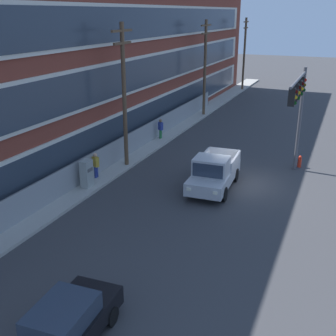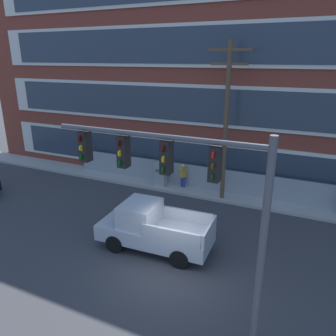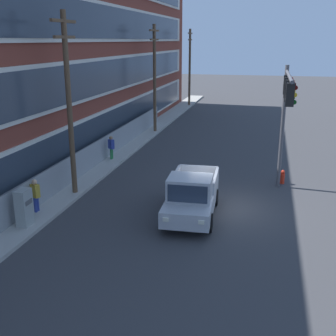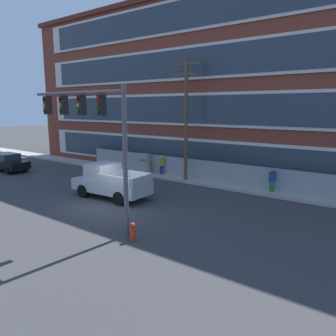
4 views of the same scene
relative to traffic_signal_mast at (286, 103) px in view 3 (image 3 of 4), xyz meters
The scene contains 13 objects.
ground_plane 5.83m from the traffic_signal_mast, 119.37° to the left, with size 160.00×160.00×0.00m, color #38383A.
sidewalk_building_side 11.79m from the traffic_signal_mast, 98.52° to the left, with size 80.00×1.87×0.16m, color #9E9B93.
brick_mill_building 17.62m from the traffic_signal_mast, 71.38° to the left, with size 54.02×10.52×14.12m.
chain_link_fence 12.00m from the traffic_signal_mast, 76.21° to the left, with size 30.52×0.06×1.66m.
traffic_signal_mast is the anchor object (origin of this frame).
pickup_truck_silver 6.25m from the traffic_signal_mast, 128.64° to the left, with size 5.14×2.29×2.08m.
utility_pole_near_corner 10.29m from the traffic_signal_mast, 99.45° to the left, with size 2.33×0.26×8.96m.
utility_pole_midblock 17.22m from the traffic_signal_mast, 35.99° to the left, with size 2.57×0.26×8.86m.
utility_pole_far_east 30.99m from the traffic_signal_mast, 18.91° to the left, with size 2.09×0.26×8.86m.
electrical_cabinet 12.60m from the traffic_signal_mast, 119.35° to the left, with size 0.69×0.50×1.72m.
pedestrian_near_cabinet 12.23m from the traffic_signal_mast, 112.44° to the left, with size 0.38×0.46×1.69m.
pedestrian_by_fence 12.19m from the traffic_signal_mast, 66.07° to the left, with size 0.42×0.47×1.69m.
fire_hydrant 5.18m from the traffic_signal_mast, ahead, with size 0.24×0.24×0.78m.
Camera 3 is at (-18.71, -2.04, 7.63)m, focal length 45.00 mm.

